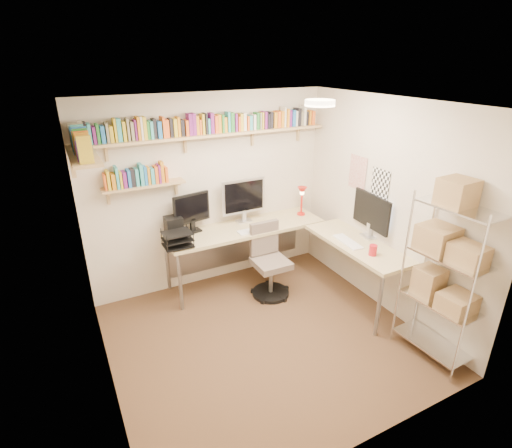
# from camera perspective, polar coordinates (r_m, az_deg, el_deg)

# --- Properties ---
(ground) EXTENTS (3.20, 3.20, 0.00)m
(ground) POSITION_cam_1_polar(r_m,az_deg,el_deg) (4.60, 1.29, -15.98)
(ground) COLOR #462B1E
(ground) RESTS_ON ground
(room_shell) EXTENTS (3.24, 3.04, 2.52)m
(room_shell) POSITION_cam_1_polar(r_m,az_deg,el_deg) (3.82, 1.55, 2.39)
(room_shell) COLOR #C4B29F
(room_shell) RESTS_ON ground
(wall_shelves) EXTENTS (3.12, 1.09, 0.80)m
(wall_shelves) POSITION_cam_1_polar(r_m,az_deg,el_deg) (4.69, -11.09, 11.95)
(wall_shelves) COLOR tan
(wall_shelves) RESTS_ON ground
(corner_desk) EXTENTS (2.51, 2.12, 1.42)m
(corner_desk) POSITION_cam_1_polar(r_m,az_deg,el_deg) (5.09, 1.28, -1.19)
(corner_desk) COLOR beige
(corner_desk) RESTS_ON ground
(office_chair) EXTENTS (0.50, 0.51, 0.96)m
(office_chair) POSITION_cam_1_polar(r_m,az_deg,el_deg) (5.15, 1.87, -5.94)
(office_chair) COLOR black
(office_chair) RESTS_ON ground
(wire_rack) EXTENTS (0.41, 0.77, 1.89)m
(wire_rack) POSITION_cam_1_polar(r_m,az_deg,el_deg) (4.20, 25.59, -4.24)
(wire_rack) COLOR silver
(wire_rack) RESTS_ON ground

